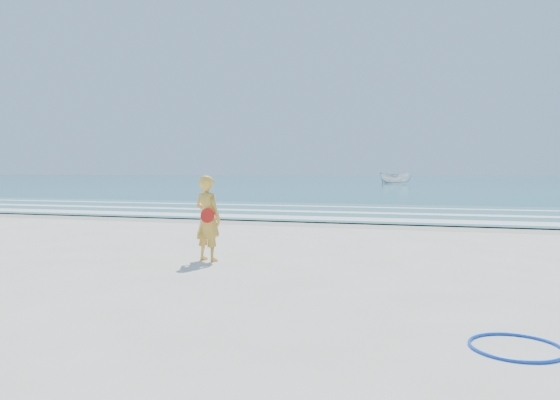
% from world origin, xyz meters
% --- Properties ---
extents(ground, '(400.00, 400.00, 0.00)m').
position_xyz_m(ground, '(0.00, 0.00, 0.00)').
color(ground, silver).
rests_on(ground, ground).
extents(wet_sand, '(400.00, 2.40, 0.00)m').
position_xyz_m(wet_sand, '(0.00, 9.00, 0.00)').
color(wet_sand, '#B2A893').
rests_on(wet_sand, ground).
extents(ocean, '(400.00, 190.00, 0.04)m').
position_xyz_m(ocean, '(0.00, 105.00, 0.02)').
color(ocean, '#19727F').
rests_on(ocean, ground).
extents(shallow, '(400.00, 10.00, 0.01)m').
position_xyz_m(shallow, '(0.00, 14.00, 0.04)').
color(shallow, '#59B7AD').
rests_on(shallow, ocean).
extents(foam_near, '(400.00, 1.40, 0.01)m').
position_xyz_m(foam_near, '(0.00, 10.30, 0.05)').
color(foam_near, white).
rests_on(foam_near, shallow).
extents(foam_mid, '(400.00, 0.90, 0.01)m').
position_xyz_m(foam_mid, '(0.00, 13.20, 0.05)').
color(foam_mid, white).
rests_on(foam_mid, shallow).
extents(foam_far, '(400.00, 0.60, 0.01)m').
position_xyz_m(foam_far, '(0.00, 16.50, 0.05)').
color(foam_far, white).
rests_on(foam_far, shallow).
extents(hoop, '(1.00, 1.00, 0.03)m').
position_xyz_m(hoop, '(4.55, -2.43, 0.02)').
color(hoop, blue).
rests_on(hoop, ground).
extents(boat, '(4.26, 1.67, 1.64)m').
position_xyz_m(boat, '(-3.00, 64.37, 0.86)').
color(boat, silver).
rests_on(boat, ocean).
extents(woman, '(0.67, 0.55, 1.58)m').
position_xyz_m(woman, '(-0.33, 1.27, 0.79)').
color(woman, gold).
rests_on(woman, ground).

